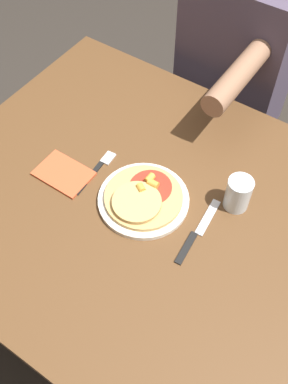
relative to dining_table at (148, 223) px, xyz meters
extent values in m
plane|color=#2D2823|center=(0.00, 0.00, -0.64)|extent=(8.00, 8.00, 0.00)
cube|color=brown|center=(0.00, 0.00, 0.08)|extent=(1.20, 0.98, 0.03)
cylinder|color=brown|center=(-0.54, 0.43, -0.28)|extent=(0.06, 0.06, 0.70)
cylinder|color=silver|center=(-0.01, 0.00, 0.10)|extent=(0.25, 0.25, 0.01)
cylinder|color=tan|center=(-0.01, 0.00, 0.12)|extent=(0.21, 0.21, 0.01)
cylinder|color=#B22D1E|center=(-0.01, 0.03, 0.12)|extent=(0.12, 0.12, 0.00)
cylinder|color=tan|center=(-0.01, -0.03, 0.13)|extent=(0.13, 0.13, 0.01)
cylinder|color=gold|center=(-0.03, 0.05, 0.14)|extent=(0.02, 0.03, 0.02)
cylinder|color=gold|center=(-0.01, 0.04, 0.14)|extent=(0.03, 0.02, 0.02)
cylinder|color=gold|center=(-0.03, 0.01, 0.14)|extent=(0.03, 0.03, 0.02)
cube|color=black|center=(-0.18, -0.02, 0.10)|extent=(0.02, 0.13, 0.00)
cube|color=silver|center=(-0.18, 0.07, 0.10)|extent=(0.03, 0.05, 0.00)
cube|color=black|center=(0.16, -0.06, 0.10)|extent=(0.03, 0.10, 0.00)
cube|color=silver|center=(0.16, 0.05, 0.10)|extent=(0.03, 0.12, 0.00)
cylinder|color=silver|center=(0.19, 0.13, 0.15)|extent=(0.07, 0.07, 0.10)
cube|color=#C6512D|center=(-0.25, -0.05, 0.10)|extent=(0.15, 0.11, 0.01)
cylinder|color=#2D2D38|center=(-0.17, 0.68, -0.40)|extent=(0.11, 0.11, 0.47)
cylinder|color=#2D2D38|center=(-0.01, 0.68, -0.40)|extent=(0.11, 0.11, 0.47)
cube|color=#4C4256|center=(-0.09, 0.68, 0.11)|extent=(0.37, 0.22, 0.55)
cylinder|color=#8E664C|center=(0.02, 0.42, 0.25)|extent=(0.07, 0.30, 0.07)
camera|label=1|loc=(0.37, -0.57, 1.09)|focal=42.00mm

